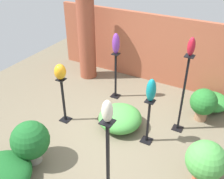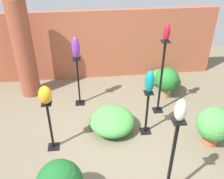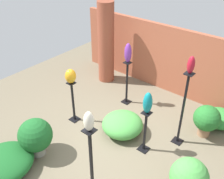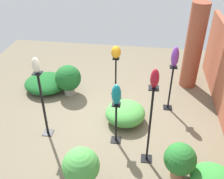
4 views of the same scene
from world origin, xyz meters
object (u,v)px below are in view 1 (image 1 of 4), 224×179
brick_pillar (87,37)px  art_vase_ivory (107,111)px  pedestal_violet (116,78)px  pedestal_ruby (183,98)px  pedestal_teal (148,124)px  potted_plant_front_left (206,161)px  potted_plant_front_right (203,103)px  pedestal_ivory (108,167)px  pedestal_amber (64,102)px  art_vase_violet (116,44)px  potted_plant_mid_left (30,141)px  art_vase_amber (60,72)px  art_vase_teal (151,90)px  art_vase_ruby (191,47)px

brick_pillar → art_vase_ivory: size_ratio=7.28×
pedestal_violet → pedestal_ruby: 1.72m
pedestal_teal → potted_plant_front_left: bearing=-21.2°
art_vase_ivory → pedestal_teal: bearing=89.4°
brick_pillar → pedestal_teal: brick_pillar is taller
art_vase_ivory → potted_plant_front_left: size_ratio=0.40×
pedestal_ruby → pedestal_violet: bearing=164.7°
pedestal_teal → potted_plant_front_right: 1.36m
pedestal_violet → pedestal_ruby: bearing=-15.3°
pedestal_ivory → potted_plant_front_left: size_ratio=1.93×
pedestal_ruby → pedestal_amber: 2.30m
pedestal_teal → pedestal_ruby: (0.40, 0.62, 0.33)m
pedestal_violet → potted_plant_front_left: bearing=-32.7°
brick_pillar → pedestal_violet: size_ratio=1.99×
art_vase_violet → potted_plant_mid_left: size_ratio=0.59×
art_vase_amber → pedestal_ivory: bearing=-35.1°
brick_pillar → pedestal_violet: (1.13, -0.55, -0.59)m
brick_pillar → art_vase_violet: bearing=-26.2°
art_vase_teal → art_vase_amber: size_ratio=1.36×
art_vase_amber → potted_plant_mid_left: (0.22, -1.15, -0.68)m
art_vase_ivory → potted_plant_mid_left: 1.88m
pedestal_teal → art_vase_violet: art_vase_violet is taller
pedestal_violet → art_vase_ivory: bearing=-63.9°
potted_plant_front_right → art_vase_ruby: bearing=-121.0°
pedestal_violet → art_vase_teal: 1.75m
art_vase_violet → potted_plant_mid_left: bearing=-96.1°
art_vase_violet → potted_plant_front_left: 2.92m
pedestal_violet → pedestal_ivory: bearing=-63.9°
pedestal_ivory → potted_plant_front_right: bearing=74.0°
pedestal_amber → pedestal_ivory: bearing=-35.1°
art_vase_amber → potted_plant_front_left: 2.91m
art_vase_ruby → potted_plant_front_right: (0.32, 0.53, -1.33)m
brick_pillar → pedestal_amber: bearing=-70.8°
art_vase_teal → art_vase_ruby: art_vase_ruby is taller
art_vase_amber → potted_plant_front_right: size_ratio=0.44×
pedestal_amber → art_vase_teal: bearing=7.5°
pedestal_violet → potted_plant_mid_left: pedestal_violet is taller
brick_pillar → potted_plant_front_left: size_ratio=2.92×
art_vase_teal → art_vase_ruby: bearing=57.0°
pedestal_ruby → art_vase_violet: bearing=164.7°
pedestal_violet → art_vase_teal: art_vase_teal is taller
art_vase_amber → art_vase_violet: bearing=69.6°
pedestal_ivory → art_vase_teal: 1.49m
art_vase_amber → art_vase_ivory: size_ratio=1.04×
pedestal_ruby → art_vase_ivory: 2.26m
pedestal_ivory → potted_plant_front_left: pedestal_ivory is taller
art_vase_amber → potted_plant_mid_left: size_ratio=0.40×
pedestal_teal → potted_plant_mid_left: size_ratio=1.16×
potted_plant_front_right → pedestal_violet: bearing=-177.6°
pedestal_teal → pedestal_ivory: size_ratio=0.62×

